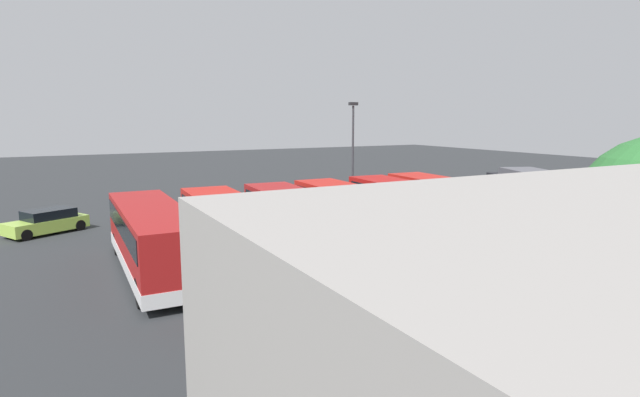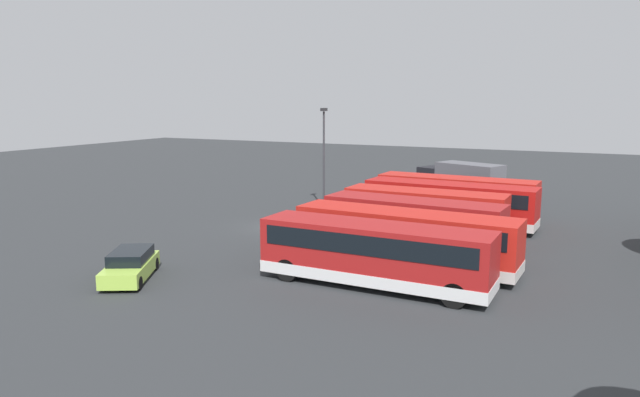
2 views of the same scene
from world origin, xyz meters
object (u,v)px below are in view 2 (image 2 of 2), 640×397
bus_single_deck_third (425,212)px  bus_single_deck_fifth (405,237)px  bus_single_deck_second (449,203)px  box_truck_blue (461,180)px  bus_single_deck_sixth (374,253)px  waste_bin_yellow (323,210)px  lamp_post_tall (324,150)px  bus_single_deck_fourth (413,223)px  bus_single_deck_near_end (456,195)px  car_hatchback_silver (130,265)px

bus_single_deck_third → bus_single_deck_fifth: 7.29m
bus_single_deck_second → bus_single_deck_third: (3.85, -0.61, -0.00)m
bus_single_deck_second → box_truck_blue: (-11.14, -1.64, 0.08)m
bus_single_deck_sixth → bus_single_deck_fifth: bearing=174.6°
waste_bin_yellow → lamp_post_tall: bearing=-155.8°
bus_single_deck_third → bus_single_deck_fourth: same height
waste_bin_yellow → bus_single_deck_second: bearing=94.9°
box_truck_blue → bus_single_deck_sixth: bearing=3.8°
bus_single_deck_third → waste_bin_yellow: bus_single_deck_third is taller
bus_single_deck_fourth → lamp_post_tall: size_ratio=1.32×
bus_single_deck_fifth → bus_single_deck_near_end: bearing=-177.3°
bus_single_deck_second → box_truck_blue: bearing=-171.6°
box_truck_blue → bus_single_deck_near_end: bearing=9.8°
bus_single_deck_fifth → bus_single_deck_fourth: bearing=-169.3°
bus_single_deck_third → bus_single_deck_fourth: (3.57, 0.31, 0.00)m
box_truck_blue → bus_single_deck_fourth: bearing=4.1°
box_truck_blue → car_hatchback_silver: size_ratio=1.68×
bus_single_deck_sixth → bus_single_deck_fourth: bearing=-177.1°
bus_single_deck_sixth → lamp_post_tall: (-16.87, -10.66, 3.03)m
bus_single_deck_near_end → waste_bin_yellow: 9.90m
bus_single_deck_third → car_hatchback_silver: bus_single_deck_third is taller
bus_single_deck_third → bus_single_deck_second: bearing=171.0°
bus_single_deck_near_end → bus_single_deck_fourth: same height
bus_single_deck_second → bus_single_deck_fourth: size_ratio=1.12×
bus_single_deck_fifth → lamp_post_tall: bearing=-140.6°
bus_single_deck_fourth → bus_single_deck_near_end: bearing=179.9°
bus_single_deck_near_end → lamp_post_tall: size_ratio=1.47×
bus_single_deck_sixth → lamp_post_tall: size_ratio=1.38×
bus_single_deck_second → bus_single_deck_fifth: size_ratio=1.01×
bus_single_deck_near_end → lamp_post_tall: (1.01, -10.33, 3.03)m
bus_single_deck_second → bus_single_deck_fifth: bearing=2.0°
bus_single_deck_second → box_truck_blue: 11.26m
car_hatchback_silver → bus_single_deck_second: bearing=149.7°
bus_single_deck_near_end → bus_single_deck_fourth: size_ratio=1.11×
bus_single_deck_near_end → car_hatchback_silver: size_ratio=2.48×
lamp_post_tall → bus_single_deck_third: bearing=58.4°
bus_single_deck_near_end → bus_single_deck_fifth: (14.38, 0.67, 0.00)m
bus_single_deck_fourth → box_truck_blue: size_ratio=1.33×
bus_single_deck_second → waste_bin_yellow: size_ratio=12.34×
bus_single_deck_third → box_truck_blue: size_ratio=1.29×
car_hatchback_silver → lamp_post_tall: bearing=179.2°
bus_single_deck_near_end → box_truck_blue: (-7.84, -1.36, 0.08)m
bus_single_deck_fourth → lamp_post_tall: 14.48m
bus_single_deck_fifth → bus_single_deck_sixth: bearing=-5.4°
bus_single_deck_sixth → waste_bin_yellow: bus_single_deck_sixth is taller
bus_single_deck_near_end → box_truck_blue: size_ratio=1.48×
bus_single_deck_sixth → box_truck_blue: bearing=-176.2°
bus_single_deck_sixth → lamp_post_tall: 20.18m
bus_single_deck_near_end → box_truck_blue: box_truck_blue is taller
bus_single_deck_near_end → bus_single_deck_fourth: bearing=-0.1°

